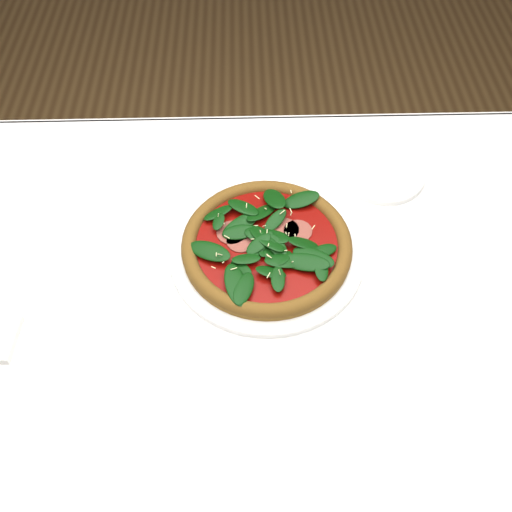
{
  "coord_description": "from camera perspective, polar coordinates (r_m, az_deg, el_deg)",
  "views": [
    {
      "loc": [
        0.03,
        -0.52,
        1.51
      ],
      "look_at": [
        0.04,
        0.03,
        0.77
      ],
      "focal_mm": 40.0,
      "sensor_mm": 36.0,
      "label": 1
    }
  ],
  "objects": [
    {
      "name": "plate",
      "position": [
        0.94,
        1.07,
        0.61
      ],
      "size": [
        0.32,
        0.32,
        0.01
      ],
      "color": "white",
      "rests_on": "dining_table"
    },
    {
      "name": "pizza",
      "position": [
        0.93,
        1.09,
        1.3
      ],
      "size": [
        0.33,
        0.33,
        0.04
      ],
      "rotation": [
        0.0,
        0.0,
        0.21
      ],
      "color": "olive",
      "rests_on": "plate"
    },
    {
      "name": "ground",
      "position": [
        1.59,
        -1.5,
        -17.86
      ],
      "size": [
        6.0,
        6.0,
        0.0
      ],
      "primitive_type": "plane",
      "color": "brown",
      "rests_on": "ground"
    },
    {
      "name": "saucer_far",
      "position": [
        1.09,
        12.54,
        8.12
      ],
      "size": [
        0.15,
        0.15,
        0.01
      ],
      "color": "white",
      "rests_on": "dining_table"
    },
    {
      "name": "dining_table",
      "position": [
        1.0,
        -2.28,
        -5.6
      ],
      "size": [
        1.21,
        0.81,
        0.75
      ],
      "color": "silver",
      "rests_on": "ground"
    }
  ]
}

